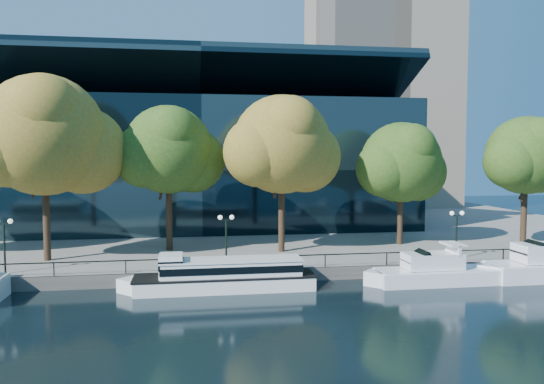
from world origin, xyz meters
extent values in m
plane|color=black|center=(0.00, 0.00, 0.00)|extent=(160.00, 160.00, 0.00)
cube|color=slate|center=(0.00, 36.50, 0.50)|extent=(90.00, 67.00, 1.00)
cube|color=#47443F|center=(0.00, 3.05, 0.50)|extent=(90.00, 0.25, 1.00)
cube|color=black|center=(0.00, 3.25, 1.95)|extent=(88.20, 0.08, 0.08)
cube|color=black|center=(0.00, 3.25, 1.45)|extent=(0.07, 0.07, 0.90)
cube|color=black|center=(-4.00, 32.00, 8.00)|extent=(50.00, 24.00, 16.00)
cube|color=black|center=(-4.00, 28.00, 17.50)|extent=(50.00, 17.14, 7.86)
cube|color=gray|center=(28.00, 55.00, 32.50)|extent=(22.00, 22.00, 65.00)
cube|color=white|center=(-2.88, 1.32, 0.50)|extent=(12.67, 3.08, 1.00)
cube|color=black|center=(-2.88, 1.32, 1.01)|extent=(12.92, 3.14, 0.11)
cube|color=white|center=(-9.21, 1.32, 0.50)|extent=(2.55, 2.55, 1.00)
cube|color=white|center=(-2.42, 1.32, 1.58)|extent=(9.88, 2.52, 1.09)
cube|color=black|center=(-2.42, 1.32, 1.63)|extent=(10.01, 2.58, 0.50)
cube|color=white|center=(-2.42, 1.32, 2.17)|extent=(10.14, 2.65, 0.09)
cube|color=white|center=(-6.68, 1.32, 1.86)|extent=(1.63, 2.15, 1.63)
cube|color=black|center=(-6.68, 1.32, 2.04)|extent=(1.67, 2.22, 0.63)
cube|color=white|center=(13.05, 0.62, 0.54)|extent=(9.49, 2.71, 1.08)
cube|color=white|center=(8.31, 0.62, 0.54)|extent=(2.08, 2.08, 1.08)
cube|color=white|center=(13.05, 0.62, 1.10)|extent=(9.30, 2.66, 0.07)
cube|color=white|center=(12.58, 0.62, 1.76)|extent=(4.27, 2.03, 1.17)
cube|color=black|center=(11.34, 0.62, 1.85)|extent=(1.87, 1.95, 1.48)
cube|color=white|center=(14.19, 0.62, 2.62)|extent=(0.23, 2.11, 0.72)
cube|color=white|center=(14.19, 0.62, 2.98)|extent=(1.27, 2.11, 0.14)
cube|color=white|center=(17.37, 0.59, 0.65)|extent=(2.39, 2.39, 1.30)
cube|color=black|center=(20.50, 0.59, 2.23)|extent=(1.99, 2.19, 1.64)
cylinder|color=black|center=(-16.94, 9.24, 5.11)|extent=(0.56, 0.56, 8.21)
cylinder|color=black|center=(-16.44, 9.44, 8.33)|extent=(1.27, 1.94, 4.10)
cylinder|color=black|center=(-17.34, 8.94, 8.04)|extent=(1.17, 1.33, 3.67)
sphere|color=brown|center=(-16.94, 9.24, 11.27)|extent=(9.84, 9.84, 9.84)
sphere|color=brown|center=(-14.23, 10.72, 10.04)|extent=(7.38, 7.38, 7.38)
sphere|color=brown|center=(-19.40, 8.26, 10.53)|extent=(6.89, 6.89, 6.89)
sphere|color=brown|center=(-16.44, 7.27, 12.99)|extent=(5.90, 5.90, 5.90)
cylinder|color=black|center=(-7.19, 12.56, 4.65)|extent=(0.56, 0.56, 7.31)
cylinder|color=black|center=(-6.69, 12.76, 7.53)|extent=(1.17, 1.77, 3.66)
cylinder|color=black|center=(-7.59, 12.26, 7.26)|extent=(1.07, 1.22, 3.27)
sphere|color=#2A4916|center=(-7.19, 12.56, 10.14)|extent=(7.98, 7.98, 7.98)
sphere|color=#2A4916|center=(-5.00, 13.76, 9.14)|extent=(5.99, 5.99, 5.99)
sphere|color=#2A4916|center=(-9.19, 11.76, 9.54)|extent=(5.59, 5.59, 5.59)
sphere|color=#2A4916|center=(-6.79, 10.96, 11.53)|extent=(4.79, 4.79, 4.79)
cylinder|color=black|center=(2.79, 10.25, 4.83)|extent=(0.56, 0.56, 7.67)
cylinder|color=black|center=(3.29, 10.45, 7.84)|extent=(1.21, 1.84, 3.83)
cylinder|color=black|center=(2.39, 9.95, 7.57)|extent=(1.11, 1.26, 3.43)
sphere|color=brown|center=(2.79, 10.25, 10.58)|extent=(8.76, 8.76, 8.76)
sphere|color=brown|center=(5.20, 11.56, 9.49)|extent=(6.57, 6.57, 6.57)
sphere|color=brown|center=(0.60, 9.37, 9.92)|extent=(6.13, 6.13, 6.13)
sphere|color=brown|center=(3.23, 8.50, 12.12)|extent=(5.26, 5.26, 5.26)
cylinder|color=black|center=(14.82, 12.34, 4.17)|extent=(0.56, 0.56, 6.35)
cylinder|color=black|center=(15.32, 12.54, 6.67)|extent=(1.06, 1.58, 3.19)
cylinder|color=black|center=(14.42, 12.04, 6.44)|extent=(0.98, 1.10, 2.85)
sphere|color=#2A4916|center=(14.82, 12.34, 8.94)|extent=(7.73, 7.73, 7.73)
sphere|color=#2A4916|center=(16.94, 13.50, 7.97)|extent=(5.80, 5.80, 5.80)
sphere|color=#2A4916|center=(12.89, 11.57, 8.36)|extent=(5.41, 5.41, 5.41)
sphere|color=#2A4916|center=(15.21, 10.80, 10.29)|extent=(4.64, 4.64, 4.64)
cylinder|color=black|center=(25.51, 8.78, 4.45)|extent=(0.56, 0.56, 6.90)
cylinder|color=black|center=(26.01, 8.98, 7.16)|extent=(1.12, 1.69, 3.46)
cylinder|color=black|center=(25.11, 8.48, 6.91)|extent=(1.03, 1.17, 3.09)
sphere|color=#2A4916|center=(25.51, 8.78, 9.63)|extent=(7.25, 7.25, 7.25)
sphere|color=#2A4916|center=(27.50, 9.87, 8.72)|extent=(5.44, 5.44, 5.44)
sphere|color=#2A4916|center=(23.70, 8.06, 9.08)|extent=(5.07, 5.07, 5.07)
sphere|color=#2A4916|center=(25.87, 7.33, 10.89)|extent=(4.35, 4.35, 4.35)
cylinder|color=black|center=(-18.68, 4.50, 2.80)|extent=(0.14, 0.14, 3.60)
cube|color=black|center=(-18.68, 4.50, 4.65)|extent=(0.90, 0.06, 0.06)
sphere|color=white|center=(-18.23, 4.50, 4.85)|extent=(0.36, 0.36, 0.36)
cylinder|color=black|center=(-2.57, 4.50, 2.80)|extent=(0.14, 0.14, 3.60)
cube|color=black|center=(-2.57, 4.50, 4.65)|extent=(0.90, 0.06, 0.06)
sphere|color=white|center=(-3.02, 4.50, 4.85)|extent=(0.36, 0.36, 0.36)
sphere|color=white|center=(-2.12, 4.50, 4.85)|extent=(0.36, 0.36, 0.36)
cylinder|color=black|center=(16.52, 4.50, 2.80)|extent=(0.14, 0.14, 3.60)
cube|color=black|center=(16.52, 4.50, 4.65)|extent=(0.90, 0.06, 0.06)
sphere|color=white|center=(16.07, 4.50, 4.85)|extent=(0.36, 0.36, 0.36)
sphere|color=white|center=(16.97, 4.50, 4.85)|extent=(0.36, 0.36, 0.36)
camera|label=1|loc=(-5.34, -36.17, 9.65)|focal=35.00mm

